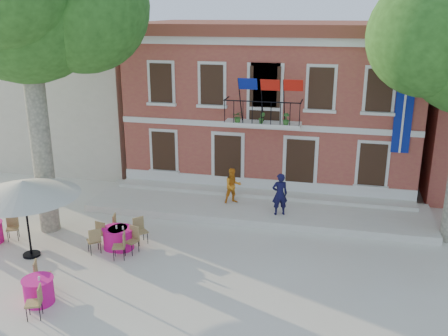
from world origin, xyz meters
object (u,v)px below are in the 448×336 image
pedestrian_orange (233,186)px  cafe_table_4 (115,237)px  cafe_table_3 (122,237)px  cafe_table_1 (39,290)px  patio_umbrella (23,189)px  pedestrian_navy (280,194)px

pedestrian_orange → cafe_table_4: size_ratio=0.82×
pedestrian_orange → cafe_table_4: (-3.29, -4.44, -0.62)m
cafe_table_4 → cafe_table_3: bearing=0.2°
cafe_table_1 → cafe_table_4: (0.64, 3.72, 0.01)m
patio_umbrella → cafe_table_4: 3.48m
pedestrian_orange → cafe_table_3: (-3.05, -4.44, -0.62)m
cafe_table_1 → patio_umbrella: bearing=127.5°
pedestrian_orange → cafe_table_4: bearing=-156.8°
patio_umbrella → pedestrian_navy: bearing=31.5°
cafe_table_1 → cafe_table_4: same height
patio_umbrella → cafe_table_1: 3.76m
cafe_table_3 → cafe_table_4: bearing=-179.8°
cafe_table_1 → cafe_table_3: bearing=76.6°
patio_umbrella → pedestrian_orange: 8.26m
pedestrian_navy → cafe_table_1: size_ratio=0.89×
patio_umbrella → pedestrian_orange: patio_umbrella is taller
pedestrian_orange → cafe_table_1: size_ratio=0.78×
pedestrian_orange → cafe_table_3: 5.42m
patio_umbrella → cafe_table_3: (2.81, 1.21, -2.02)m
cafe_table_3 → cafe_table_4: same height
cafe_table_3 → cafe_table_4: size_ratio=1.00×
cafe_table_3 → pedestrian_orange: bearing=55.5°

